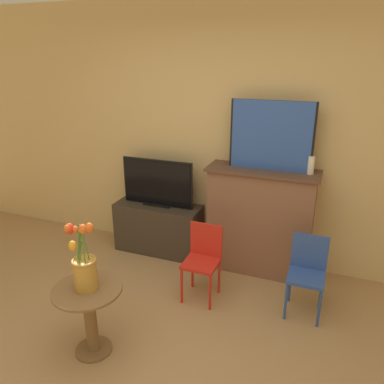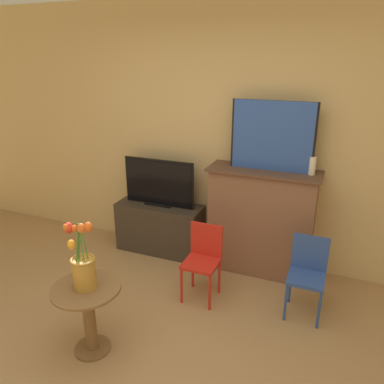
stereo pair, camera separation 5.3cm
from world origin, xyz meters
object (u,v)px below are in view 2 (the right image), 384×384
at_px(tv_monitor, 159,183).
at_px(vase_tulips, 83,267).
at_px(chair_blue, 307,271).
at_px(chair_red, 203,256).
at_px(painting, 272,136).

xyz_separation_m(tv_monitor, vase_tulips, (0.22, -1.62, -0.09)).
bearing_deg(vase_tulips, chair_blue, 36.94).
bearing_deg(chair_blue, tv_monitor, 162.65).
bearing_deg(chair_blue, chair_red, -173.04).
height_order(painting, chair_blue, painting).
xyz_separation_m(painting, tv_monitor, (-1.20, -0.02, -0.61)).
xyz_separation_m(chair_blue, vase_tulips, (-1.46, -1.10, 0.32)).
xyz_separation_m(tv_monitor, chair_blue, (1.68, -0.52, -0.41)).
height_order(tv_monitor, vase_tulips, vase_tulips).
height_order(painting, vase_tulips, painting).
xyz_separation_m(chair_red, vase_tulips, (-0.55, -0.99, 0.32)).
relative_size(painting, vase_tulips, 1.45).
relative_size(chair_red, chair_blue, 1.00).
xyz_separation_m(painting, vase_tulips, (-0.98, -1.64, -0.70)).
bearing_deg(tv_monitor, vase_tulips, -82.40).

